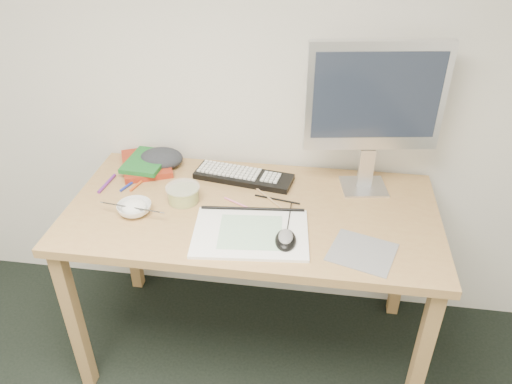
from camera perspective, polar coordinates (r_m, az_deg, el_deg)
desk at (r=1.94m, az=-0.46°, el=-3.92°), size 1.40×0.70×0.75m
mousepad at (r=1.72m, az=12.04°, el=-6.74°), size 0.26×0.24×0.00m
sketchpad at (r=1.76m, az=-0.62°, el=-4.73°), size 0.43×0.32×0.01m
keyboard at (r=2.07m, az=-1.43°, el=1.78°), size 0.42×0.19×0.02m
monitor at (r=1.90m, az=13.45°, el=10.04°), size 0.51×0.18×0.59m
mouse at (r=1.70m, az=3.41°, el=-5.16°), size 0.08×0.12×0.04m
rice_bowl at (r=1.91m, az=-13.72°, el=-1.87°), size 0.13×0.13×0.04m
chopsticks at (r=1.88m, az=-13.99°, el=-1.74°), size 0.25×0.05×0.02m
fruit_tub at (r=1.94m, az=-8.32°, el=-0.21°), size 0.17×0.17×0.06m
book_red at (r=2.21m, az=-12.42°, el=3.18°), size 0.29×0.32×0.03m
book_green at (r=2.18m, az=-12.39°, el=3.46°), size 0.18×0.23×0.02m
cloth_lump at (r=2.20m, az=-10.76°, el=3.79°), size 0.18×0.16×0.07m
pencil_pink at (r=1.90m, az=-1.50°, el=-1.56°), size 0.16×0.10×0.01m
pencil_tan at (r=1.94m, az=1.52°, el=-0.74°), size 0.14×0.15×0.01m
pencil_black at (r=1.94m, az=2.43°, el=-0.85°), size 0.18×0.04×0.01m
marker_blue at (r=2.09m, az=-14.23°, el=0.88°), size 0.05×0.11×0.01m
marker_orange at (r=2.09m, az=-13.24°, el=0.96°), size 0.04×0.12×0.01m
marker_purple at (r=2.12m, az=-16.68°, el=0.95°), size 0.02×0.14×0.01m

